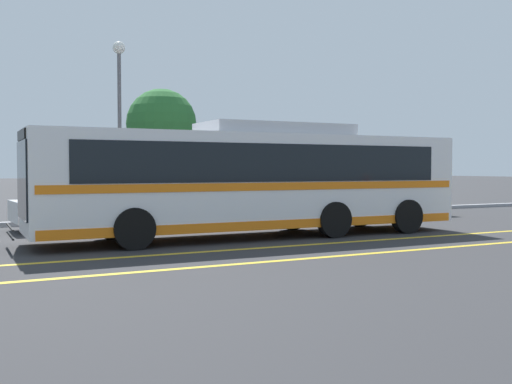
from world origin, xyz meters
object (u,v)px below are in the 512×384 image
at_px(tree_1, 162,124).
at_px(parked_car_1, 93,206).
at_px(transit_bus, 257,179).
at_px(parked_car_2, 248,199).
at_px(street_lamp, 119,97).
at_px(parked_car_3, 396,199).

bearing_deg(tree_1, parked_car_1, -123.62).
height_order(transit_bus, parked_car_1, transit_bus).
distance_m(transit_bus, parked_car_1, 5.72).
relative_size(parked_car_1, parked_car_2, 1.18).
bearing_deg(tree_1, parked_car_2, -80.66).
bearing_deg(transit_bus, street_lamp, 15.59).
bearing_deg(tree_1, parked_car_3, -42.70).
bearing_deg(parked_car_1, transit_bus, 36.19).
xyz_separation_m(parked_car_2, tree_1, (-1.09, 6.62, 3.11)).
distance_m(parked_car_1, parked_car_3, 12.08).
relative_size(transit_bus, street_lamp, 1.89).
xyz_separation_m(transit_bus, street_lamp, (-1.98, 7.40, 2.96)).
bearing_deg(street_lamp, transit_bus, -75.00).
height_order(parked_car_2, parked_car_3, parked_car_2).
relative_size(transit_bus, tree_1, 2.28).
bearing_deg(parked_car_2, parked_car_3, -93.89).
bearing_deg(street_lamp, parked_car_2, -37.02).
relative_size(parked_car_1, parked_car_3, 1.19).
distance_m(parked_car_1, street_lamp, 5.23).
bearing_deg(parked_car_3, transit_bus, 118.98).
relative_size(transit_bus, parked_car_3, 3.02).
bearing_deg(parked_car_3, parked_car_2, 89.88).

